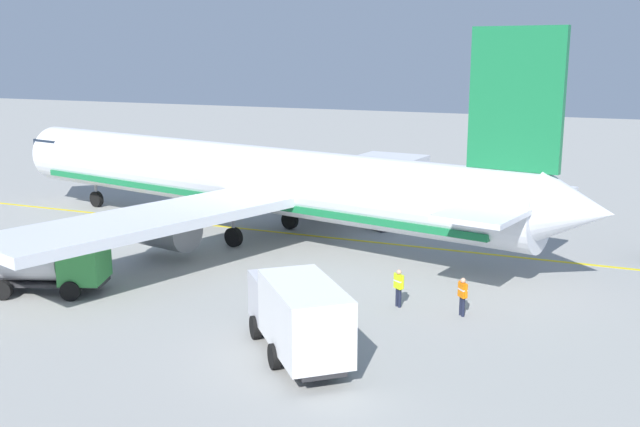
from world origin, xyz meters
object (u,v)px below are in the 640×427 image
at_px(service_truck_catering, 298,314).
at_px(cargo_container_mid, 513,192).
at_px(airliner_foreground, 250,179).
at_px(crew_supervisor, 523,197).
at_px(crew_loader_left, 463,294).
at_px(service_truck_fuel, 35,263).
at_px(cargo_container_near, 385,214).
at_px(crew_marshaller, 399,285).

height_order(service_truck_catering, cargo_container_mid, service_truck_catering).
height_order(airliner_foreground, crew_supervisor, airliner_foreground).
bearing_deg(crew_loader_left, cargo_container_mid, 3.96).
distance_m(cargo_container_mid, crew_supervisor, 2.40).
xyz_separation_m(service_truck_fuel, crew_loader_left, (4.54, -18.59, -0.43)).
xyz_separation_m(service_truck_fuel, cargo_container_near, (18.12, -10.74, -0.49)).
relative_size(cargo_container_near, crew_supervisor, 1.37).
height_order(service_truck_catering, cargo_container_near, service_truck_catering).
distance_m(service_truck_catering, cargo_container_mid, 30.35).
bearing_deg(service_truck_catering, cargo_container_mid, -5.49).
bearing_deg(crew_loader_left, crew_marshaller, 89.14).
distance_m(cargo_container_near, cargo_container_mid, 11.91).
relative_size(service_truck_catering, cargo_container_near, 2.58).
height_order(crew_loader_left, crew_supervisor, crew_supervisor).
relative_size(service_truck_fuel, cargo_container_mid, 3.31).
bearing_deg(service_truck_catering, cargo_container_near, 9.38).
bearing_deg(crew_supervisor, crew_marshaller, 174.28).
distance_m(service_truck_fuel, service_truck_catering, 14.18).
distance_m(service_truck_catering, crew_loader_left, 7.92).
xyz_separation_m(service_truck_fuel, crew_supervisor, (26.11, -17.97, -0.34)).
relative_size(airliner_foreground, cargo_container_near, 16.97).
distance_m(airliner_foreground, cargo_container_mid, 19.96).
relative_size(airliner_foreground, service_truck_catering, 6.58).
bearing_deg(cargo_container_near, service_truck_catering, -170.62).
relative_size(cargo_container_mid, crew_marshaller, 1.26).
distance_m(service_truck_catering, cargo_container_near, 20.33).
bearing_deg(service_truck_fuel, airliner_foreground, -16.49).
bearing_deg(crew_marshaller, cargo_container_near, 20.56).
relative_size(airliner_foreground, crew_supervisor, 23.24).
xyz_separation_m(airliner_foreground, crew_supervisor, (12.78, -14.03, -2.33)).
distance_m(service_truck_catering, crew_marshaller, 6.77).
xyz_separation_m(cargo_container_mid, crew_marshaller, (-23.70, 1.13, -0.01)).
distance_m(cargo_container_near, crew_loader_left, 15.69).
height_order(cargo_container_near, crew_loader_left, cargo_container_near).
relative_size(service_truck_catering, crew_marshaller, 3.76).
bearing_deg(service_truck_fuel, crew_loader_left, -76.28).
xyz_separation_m(cargo_container_mid, crew_supervisor, (-2.17, -1.02, 0.05)).
distance_m(crew_marshaller, crew_loader_left, 2.77).
bearing_deg(service_truck_fuel, service_truck_catering, -97.79).
xyz_separation_m(cargo_container_near, cargo_container_mid, (10.16, -6.21, 0.09)).
bearing_deg(cargo_container_near, cargo_container_mid, -31.45).
xyz_separation_m(service_truck_catering, crew_supervisor, (28.03, -3.93, -0.57)).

